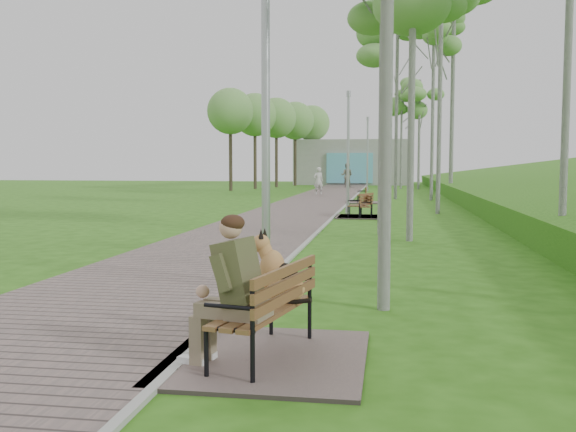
% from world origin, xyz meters
% --- Properties ---
extents(ground, '(120.00, 120.00, 0.00)m').
position_xyz_m(ground, '(0.00, 0.00, 0.00)').
color(ground, '#295A11').
rests_on(ground, ground).
extents(walkway, '(3.50, 67.00, 0.04)m').
position_xyz_m(walkway, '(-1.75, 21.50, 0.02)').
color(walkway, '#645551').
rests_on(walkway, ground).
extents(kerb, '(0.10, 67.00, 0.05)m').
position_xyz_m(kerb, '(0.00, 21.50, 0.03)').
color(kerb, '#999993').
rests_on(kerb, ground).
extents(building_north, '(10.00, 5.20, 4.00)m').
position_xyz_m(building_north, '(-1.50, 50.97, 1.99)').
color(building_north, '#9E9E99').
rests_on(building_north, ground).
extents(bench_main, '(1.89, 2.10, 1.65)m').
position_xyz_m(bench_main, '(0.67, -1.63, 0.46)').
color(bench_main, '#645551').
rests_on(bench_main, ground).
extents(bench_second, '(1.73, 1.92, 1.06)m').
position_xyz_m(bench_second, '(0.93, 15.06, 0.20)').
color(bench_second, '#645551').
rests_on(bench_second, ground).
extents(bench_third, '(1.60, 1.78, 0.98)m').
position_xyz_m(bench_third, '(0.92, 15.07, 0.18)').
color(bench_third, '#645551').
rests_on(bench_third, ground).
extents(bench_far, '(1.58, 1.75, 0.97)m').
position_xyz_m(bench_far, '(0.63, 23.45, 0.18)').
color(bench_far, '#645551').
rests_on(bench_far, ground).
extents(lamp_post_near, '(0.21, 0.21, 5.54)m').
position_xyz_m(lamp_post_near, '(0.09, 1.91, 2.59)').
color(lamp_post_near, '#A3A6AC').
rests_on(lamp_post_near, ground).
extents(lamp_post_second, '(0.18, 0.18, 4.59)m').
position_xyz_m(lamp_post_second, '(0.38, 16.68, 2.14)').
color(lamp_post_second, '#A3A6AC').
rests_on(lamp_post_second, ground).
extents(lamp_post_third, '(0.19, 0.19, 5.03)m').
position_xyz_m(lamp_post_third, '(0.44, 36.35, 2.35)').
color(lamp_post_third, '#A3A6AC').
rests_on(lamp_post_third, ground).
extents(pedestrian_near, '(0.72, 0.61, 1.67)m').
position_xyz_m(pedestrian_near, '(-2.30, 30.88, 0.84)').
color(pedestrian_near, silver).
rests_on(pedestrian_near, ground).
extents(pedestrian_far, '(1.04, 0.87, 1.92)m').
position_xyz_m(pedestrian_far, '(-1.37, 42.81, 0.96)').
color(pedestrian_far, gray).
rests_on(pedestrian_far, ground).
extents(birch_far_a, '(2.88, 2.88, 10.90)m').
position_xyz_m(birch_far_a, '(4.05, 26.11, 8.56)').
color(birch_far_a, silver).
rests_on(birch_far_a, ground).
extents(birch_far_b, '(2.98, 2.98, 10.73)m').
position_xyz_m(birch_far_b, '(2.25, 26.98, 8.43)').
color(birch_far_b, silver).
rests_on(birch_far_b, ground).
extents(birch_far_c, '(2.96, 2.96, 12.71)m').
position_xyz_m(birch_far_c, '(5.31, 29.34, 9.98)').
color(birch_far_c, silver).
rests_on(birch_far_c, ground).
extents(birch_distant_a, '(2.58, 2.58, 8.01)m').
position_xyz_m(birch_distant_a, '(2.76, 41.05, 6.29)').
color(birch_distant_a, silver).
rests_on(birch_distant_a, ground).
extents(birch_distant_b, '(2.38, 2.38, 8.29)m').
position_xyz_m(birch_distant_b, '(4.04, 40.65, 6.51)').
color(birch_distant_b, silver).
rests_on(birch_distant_b, ground).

